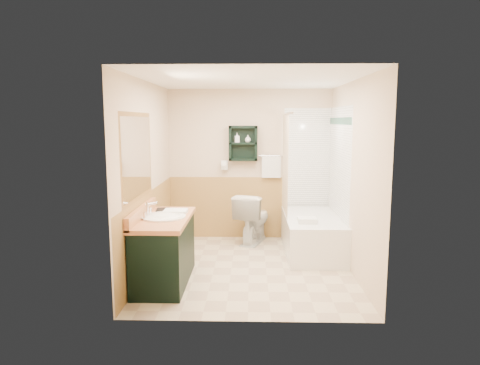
# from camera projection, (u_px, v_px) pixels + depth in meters

# --- Properties ---
(floor) EXTENTS (3.00, 3.00, 0.00)m
(floor) POSITION_uv_depth(u_px,v_px,m) (249.00, 268.00, 5.58)
(floor) COLOR beige
(floor) RESTS_ON ground
(back_wall) EXTENTS (2.60, 0.04, 2.40)m
(back_wall) POSITION_uv_depth(u_px,v_px,m) (249.00, 165.00, 6.91)
(back_wall) COLOR beige
(back_wall) RESTS_ON ground
(left_wall) EXTENTS (0.04, 3.00, 2.40)m
(left_wall) POSITION_uv_depth(u_px,v_px,m) (145.00, 177.00, 5.44)
(left_wall) COLOR beige
(left_wall) RESTS_ON ground
(right_wall) EXTENTS (0.04, 3.00, 2.40)m
(right_wall) POSITION_uv_depth(u_px,v_px,m) (354.00, 177.00, 5.37)
(right_wall) COLOR beige
(right_wall) RESTS_ON ground
(ceiling) EXTENTS (2.60, 3.00, 0.04)m
(ceiling) POSITION_uv_depth(u_px,v_px,m) (249.00, 78.00, 5.23)
(ceiling) COLOR white
(ceiling) RESTS_ON back_wall
(wainscot_left) EXTENTS (2.98, 2.98, 1.00)m
(wainscot_left) POSITION_uv_depth(u_px,v_px,m) (150.00, 230.00, 5.54)
(wainscot_left) COLOR tan
(wainscot_left) RESTS_ON left_wall
(wainscot_back) EXTENTS (2.58, 2.58, 1.00)m
(wainscot_back) POSITION_uv_depth(u_px,v_px,m) (249.00, 207.00, 6.97)
(wainscot_back) COLOR tan
(wainscot_back) RESTS_ON back_wall
(mirror_frame) EXTENTS (1.30, 1.30, 1.00)m
(mirror_frame) POSITION_uv_depth(u_px,v_px,m) (137.00, 157.00, 4.85)
(mirror_frame) COLOR olive
(mirror_frame) RESTS_ON left_wall
(mirror_glass) EXTENTS (1.20, 1.20, 0.90)m
(mirror_glass) POSITION_uv_depth(u_px,v_px,m) (138.00, 157.00, 4.85)
(mirror_glass) COLOR white
(mirror_glass) RESTS_ON left_wall
(tile_right) EXTENTS (1.50, 1.50, 2.10)m
(tile_right) POSITION_uv_depth(u_px,v_px,m) (338.00, 181.00, 6.13)
(tile_right) COLOR white
(tile_right) RESTS_ON right_wall
(tile_back) EXTENTS (0.95, 0.95, 2.10)m
(tile_back) POSITION_uv_depth(u_px,v_px,m) (313.00, 174.00, 6.86)
(tile_back) COLOR white
(tile_back) RESTS_ON back_wall
(tile_accent) EXTENTS (1.50, 1.50, 0.10)m
(tile_accent) POSITION_uv_depth(u_px,v_px,m) (340.00, 121.00, 6.01)
(tile_accent) COLOR #124130
(tile_accent) RESTS_ON right_wall
(wall_shelf) EXTENTS (0.45, 0.15, 0.55)m
(wall_shelf) POSITION_uv_depth(u_px,v_px,m) (243.00, 143.00, 6.75)
(wall_shelf) COLOR black
(wall_shelf) RESTS_ON back_wall
(hair_dryer) EXTENTS (0.10, 0.24, 0.18)m
(hair_dryer) POSITION_uv_depth(u_px,v_px,m) (224.00, 165.00, 6.83)
(hair_dryer) COLOR white
(hair_dryer) RESTS_ON back_wall
(towel_bar) EXTENTS (0.40, 0.06, 0.40)m
(towel_bar) POSITION_uv_depth(u_px,v_px,m) (271.00, 156.00, 6.81)
(towel_bar) COLOR white
(towel_bar) RESTS_ON back_wall
(curtain_rod) EXTENTS (0.03, 1.60, 0.03)m
(curtain_rod) POSITION_uv_depth(u_px,v_px,m) (287.00, 114.00, 6.02)
(curtain_rod) COLOR silver
(curtain_rod) RESTS_ON back_wall
(shower_curtain) EXTENTS (1.05, 1.05, 1.70)m
(shower_curtain) POSITION_uv_depth(u_px,v_px,m) (285.00, 172.00, 6.31)
(shower_curtain) COLOR beige
(shower_curtain) RESTS_ON curtain_rod
(vanity) EXTENTS (0.59, 1.24, 0.79)m
(vanity) POSITION_uv_depth(u_px,v_px,m) (164.00, 250.00, 5.04)
(vanity) COLOR black
(vanity) RESTS_ON ground
(bathtub) EXTENTS (0.81, 1.50, 0.54)m
(bathtub) POSITION_uv_depth(u_px,v_px,m) (313.00, 235.00, 6.18)
(bathtub) COLOR white
(bathtub) RESTS_ON ground
(toilet) EXTENTS (0.67, 0.89, 0.77)m
(toilet) POSITION_uv_depth(u_px,v_px,m) (253.00, 218.00, 6.71)
(toilet) COLOR white
(toilet) RESTS_ON ground
(counter_towel) EXTENTS (0.28, 0.22, 0.04)m
(counter_towel) POSITION_uv_depth(u_px,v_px,m) (176.00, 211.00, 5.21)
(counter_towel) COLOR white
(counter_towel) RESTS_ON vanity
(vanity_book) EXTENTS (0.15, 0.03, 0.20)m
(vanity_book) POSITION_uv_depth(u_px,v_px,m) (156.00, 203.00, 5.33)
(vanity_book) COLOR black
(vanity_book) RESTS_ON vanity
(tub_towel) EXTENTS (0.25, 0.21, 0.07)m
(tub_towel) POSITION_uv_depth(u_px,v_px,m) (307.00, 220.00, 5.77)
(tub_towel) COLOR white
(tub_towel) RESTS_ON bathtub
(soap_bottle_a) EXTENTS (0.10, 0.16, 0.07)m
(soap_bottle_a) POSITION_uv_depth(u_px,v_px,m) (237.00, 140.00, 6.74)
(soap_bottle_a) COLOR white
(soap_bottle_a) RESTS_ON wall_shelf
(soap_bottle_b) EXTENTS (0.13, 0.14, 0.09)m
(soap_bottle_b) POSITION_uv_depth(u_px,v_px,m) (248.00, 139.00, 6.73)
(soap_bottle_b) COLOR white
(soap_bottle_b) RESTS_ON wall_shelf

